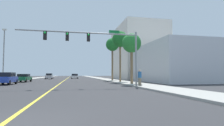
% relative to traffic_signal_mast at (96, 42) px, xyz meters
% --- Properties ---
extents(ground, '(192.00, 192.00, 0.00)m').
position_rel_traffic_signal_mast_xyz_m(ground, '(-4.01, 28.86, -4.53)').
color(ground, '#2D2D30').
extents(sidewalk_left, '(3.24, 168.00, 0.15)m').
position_rel_traffic_signal_mast_xyz_m(sidewalk_left, '(-13.52, 28.86, -4.45)').
color(sidewalk_left, '#9E9B93').
rests_on(sidewalk_left, ground).
extents(sidewalk_right, '(3.24, 168.00, 0.15)m').
position_rel_traffic_signal_mast_xyz_m(sidewalk_right, '(5.50, 28.86, -4.45)').
color(sidewalk_right, '#9E9B93').
rests_on(sidewalk_right, ground).
extents(lane_marking_center, '(0.16, 144.00, 0.01)m').
position_rel_traffic_signal_mast_xyz_m(lane_marking_center, '(-4.01, 28.86, -4.52)').
color(lane_marking_center, yellow).
rests_on(lane_marking_center, ground).
extents(building_right_near, '(12.48, 14.71, 6.37)m').
position_rel_traffic_signal_mast_xyz_m(building_right_near, '(15.83, 9.98, -1.35)').
color(building_right_near, silver).
rests_on(building_right_near, ground).
extents(building_right_far, '(11.10, 17.83, 14.34)m').
position_rel_traffic_signal_mast_xyz_m(building_right_far, '(15.14, 29.43, 2.64)').
color(building_right_far, silver).
rests_on(building_right_far, ground).
extents(traffic_signal_mast, '(11.94, 0.36, 5.72)m').
position_rel_traffic_signal_mast_xyz_m(traffic_signal_mast, '(0.00, 0.00, 0.00)').
color(traffic_signal_mast, gray).
rests_on(traffic_signal_mast, sidewalk_right).
extents(street_lamp, '(0.56, 0.28, 7.98)m').
position_rel_traffic_signal_mast_xyz_m(street_lamp, '(-12.40, 11.58, 0.04)').
color(street_lamp, gray).
rests_on(street_lamp, sidewalk_left).
extents(palm_near, '(2.43, 2.43, 6.33)m').
position_rel_traffic_signal_mast_xyz_m(palm_near, '(5.00, 3.70, 0.63)').
color(palm_near, brown).
rests_on(palm_near, sidewalk_right).
extents(palm_mid, '(2.58, 2.58, 8.11)m').
position_rel_traffic_signal_mast_xyz_m(palm_mid, '(5.15, 10.03, 2.33)').
color(palm_mid, brown).
rests_on(palm_mid, sidewalk_right).
extents(palm_far, '(2.55, 2.55, 8.23)m').
position_rel_traffic_signal_mast_xyz_m(palm_far, '(5.23, 16.37, 2.43)').
color(palm_far, brown).
rests_on(palm_far, sidewalk_right).
extents(car_white, '(2.07, 4.17, 1.43)m').
position_rel_traffic_signal_mast_xyz_m(car_white, '(-1.80, 37.41, -3.79)').
color(car_white, white).
rests_on(car_white, ground).
extents(car_green, '(1.99, 4.19, 1.36)m').
position_rel_traffic_signal_mast_xyz_m(car_green, '(-10.39, 14.85, -3.82)').
color(car_green, '#196638').
rests_on(car_green, ground).
extents(car_silver, '(1.75, 4.45, 1.52)m').
position_rel_traffic_signal_mast_xyz_m(car_silver, '(-8.58, 33.91, -3.75)').
color(car_silver, '#BCBCC1').
rests_on(car_silver, ground).
extents(car_blue, '(1.86, 3.97, 1.55)m').
position_rel_traffic_signal_mast_xyz_m(car_blue, '(-10.49, 7.11, -3.73)').
color(car_blue, '#1E389E').
rests_on(car_blue, ground).
extents(pedestrian, '(0.38, 0.38, 1.65)m').
position_rel_traffic_signal_mast_xyz_m(pedestrian, '(4.55, -0.34, -3.56)').
color(pedestrian, '#726651').
rests_on(pedestrian, sidewalk_right).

